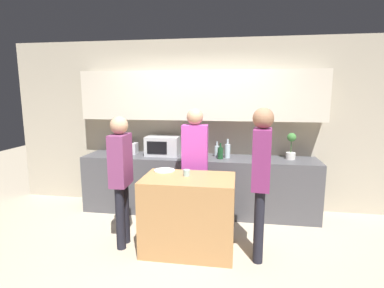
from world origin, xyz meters
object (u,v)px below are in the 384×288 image
potted_plant (291,146)px  person_center (195,159)px  plate_on_island (164,170)px  bottle_2 (227,151)px  cup_0 (187,173)px  toaster (129,148)px  microwave (163,146)px  person_left (261,171)px  person_right (121,171)px  bottle_1 (220,153)px  bottle_0 (217,151)px

potted_plant → person_center: size_ratio=0.24×
plate_on_island → person_center: bearing=47.4°
bottle_2 → cup_0: 1.22m
toaster → potted_plant: (2.53, -0.00, 0.11)m
potted_plant → microwave: bearing=-180.0°
microwave → person_left: bearing=-42.7°
person_center → bottle_2: bearing=-126.6°
person_left → cup_0: bearing=86.8°
potted_plant → cup_0: potted_plant is taller
toaster → cup_0: 1.66m
person_center → person_right: bearing=36.8°
microwave → plate_on_island: bearing=-74.9°
potted_plant → person_left: person_left is taller
person_right → plate_on_island: bearing=117.6°
potted_plant → bottle_1: potted_plant is taller
plate_on_island → person_center: (0.33, 0.36, 0.08)m
microwave → toaster: size_ratio=2.00×
person_left → person_right: person_left is taller
microwave → plate_on_island: microwave is taller
toaster → person_right: bearing=-73.5°
microwave → plate_on_island: (0.27, -1.01, -0.13)m
cup_0 → bottle_0: bearing=77.3°
cup_0 → person_left: (0.85, -0.13, 0.09)m
bottle_2 → plate_on_island: (-0.75, -0.95, -0.09)m
person_right → potted_plant: bearing=118.5°
potted_plant → bottle_0: potted_plant is taller
bottle_2 → person_right: size_ratio=0.18×
bottle_0 → person_left: (0.58, -1.31, 0.05)m
plate_on_island → person_right: person_right is taller
bottle_2 → plate_on_island: bearing=-128.2°
toaster → plate_on_island: 1.32m
person_right → person_left: bearing=86.2°
person_left → person_center: size_ratio=1.03×
bottle_1 → bottle_2: bearing=41.0°
cup_0 → person_center: person_center is taller
toaster → bottle_2: size_ratio=0.89×
toaster → potted_plant: bearing=-0.0°
microwave → bottle_1: 0.93m
bottle_1 → plate_on_island: bearing=-126.8°
bottle_0 → bottle_1: bearing=-65.7°
microwave → bottle_1: bearing=-9.0°
person_center → person_right: size_ratio=1.04×
plate_on_island → bottle_1: bearing=53.2°
bottle_0 → plate_on_island: bearing=-120.2°
bottle_2 → cup_0: bottle_2 is taller
potted_plant → person_center: person_center is taller
toaster → person_center: (1.18, -0.65, 0.01)m
potted_plant → bottle_1: 1.06m
bottle_1 → person_left: bearing=-66.3°
bottle_0 → person_left: bearing=-66.2°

